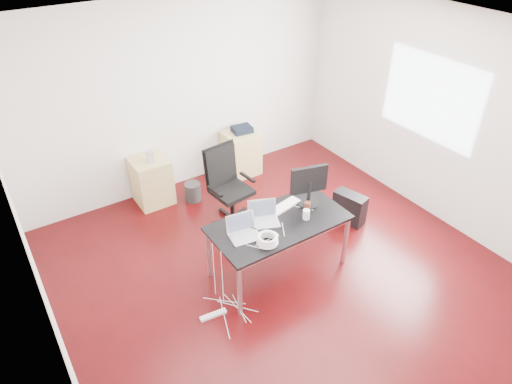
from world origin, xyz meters
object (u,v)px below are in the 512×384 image
pc_tower (349,208)px  filing_cabinet_left (152,181)px  office_chair (228,182)px  filing_cabinet_right (241,153)px  desk (279,225)px

pc_tower → filing_cabinet_left: bearing=122.0°
office_chair → pc_tower: (1.37, -0.96, -0.39)m
filing_cabinet_left → pc_tower: size_ratio=1.56×
filing_cabinet_left → filing_cabinet_right: 1.52m
desk → filing_cabinet_right: 2.36m
desk → office_chair: 1.21m
desk → filing_cabinet_right: (0.82, 2.18, -0.33)m
filing_cabinet_left → office_chair: bearing=-53.7°
filing_cabinet_right → pc_tower: (0.57, -1.93, -0.13)m
filing_cabinet_left → pc_tower: (2.09, -1.93, -0.13)m
pc_tower → filing_cabinet_right: bearing=91.1°
office_chair → filing_cabinet_right: (0.81, 0.97, -0.26)m
office_chair → filing_cabinet_left: 1.24m
office_chair → pc_tower: 1.72m
filing_cabinet_right → pc_tower: filing_cabinet_right is taller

